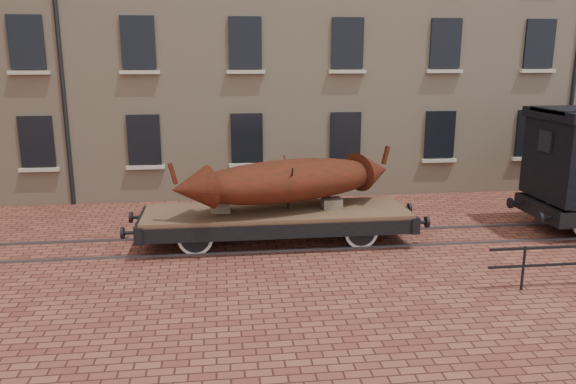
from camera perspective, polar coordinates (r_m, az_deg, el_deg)
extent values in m
plane|color=brown|center=(15.69, 6.06, -4.88)|extent=(90.00, 90.00, 0.00)
cube|color=#CAB18E|center=(25.40, 8.12, 18.09)|extent=(40.00, 10.00, 14.00)
cube|color=black|center=(20.55, -24.15, 4.71)|extent=(1.10, 0.12, 1.70)
cube|color=beige|center=(20.65, -23.95, 2.09)|extent=(1.30, 0.18, 0.12)
cube|color=black|center=(19.81, -14.41, 5.18)|extent=(1.10, 0.12, 1.70)
cube|color=beige|center=(19.90, -14.27, 2.45)|extent=(1.30, 0.18, 0.12)
cube|color=black|center=(19.67, -4.20, 5.52)|extent=(1.10, 0.12, 1.70)
cube|color=beige|center=(19.76, -4.15, 2.76)|extent=(1.30, 0.18, 0.12)
cube|color=black|center=(20.14, 5.84, 5.67)|extent=(1.10, 0.12, 1.70)
cube|color=beige|center=(20.23, 5.81, 2.98)|extent=(1.30, 0.18, 0.12)
cube|color=black|center=(21.19, 15.16, 5.66)|extent=(1.10, 0.12, 1.70)
cube|color=beige|center=(21.28, 15.06, 3.11)|extent=(1.30, 0.18, 0.12)
cube|color=black|center=(22.73, 23.40, 5.53)|extent=(1.10, 0.12, 1.70)
cube|color=beige|center=(22.82, 23.25, 3.15)|extent=(1.30, 0.18, 0.12)
cube|color=black|center=(20.37, -25.05, 13.63)|extent=(1.10, 0.12, 1.70)
cube|color=beige|center=(20.32, -24.83, 10.96)|extent=(1.30, 0.18, 0.12)
cube|color=black|center=(19.62, -14.97, 14.46)|extent=(1.10, 0.12, 1.70)
cube|color=beige|center=(19.56, -14.82, 11.69)|extent=(1.30, 0.18, 0.12)
cube|color=black|center=(19.48, -4.37, 14.88)|extent=(1.10, 0.12, 1.70)
cube|color=beige|center=(19.42, -4.31, 12.08)|extent=(1.30, 0.18, 0.12)
cube|color=black|center=(19.95, 6.07, 14.81)|extent=(1.10, 0.12, 1.70)
cube|color=beige|center=(19.90, 6.04, 12.08)|extent=(1.30, 0.18, 0.12)
cube|color=black|center=(21.01, 15.71, 14.33)|extent=(1.10, 0.12, 1.70)
cube|color=beige|center=(20.96, 15.61, 11.74)|extent=(1.30, 0.18, 0.12)
cube|color=black|center=(22.57, 24.18, 13.59)|extent=(1.10, 0.12, 1.70)
cube|color=beige|center=(22.52, 24.02, 11.17)|extent=(1.30, 0.18, 0.12)
cube|color=#59595E|center=(15.02, 6.68, -5.63)|extent=(30.00, 0.08, 0.06)
cube|color=#59595E|center=(16.35, 5.50, -3.99)|extent=(30.00, 0.08, 0.06)
cylinder|color=black|center=(13.25, 22.79, -7.15)|extent=(0.06, 0.06, 1.00)
cube|color=brown|center=(15.12, -1.14, -2.01)|extent=(7.06, 2.07, 0.11)
cube|color=black|center=(14.27, -0.74, -3.92)|extent=(7.06, 0.15, 0.42)
cube|color=black|center=(16.10, -1.49, -1.87)|extent=(7.06, 0.15, 0.42)
cube|color=black|center=(15.25, -14.47, -3.20)|extent=(0.21, 2.17, 0.42)
cylinder|color=black|center=(14.62, -15.84, -4.02)|extent=(0.33, 0.09, 0.09)
cylinder|color=black|center=(14.65, -16.46, -4.03)|extent=(0.08, 0.30, 0.30)
cylinder|color=black|center=(15.96, -15.10, -2.49)|extent=(0.33, 0.09, 0.09)
cylinder|color=black|center=(15.98, -15.67, -2.51)|extent=(0.08, 0.30, 0.30)
cube|color=black|center=(15.92, 11.62, -2.34)|extent=(0.21, 2.17, 0.42)
cylinder|color=black|center=(15.37, 13.38, -3.01)|extent=(0.33, 0.09, 0.09)
cylinder|color=black|center=(15.42, 13.94, -2.98)|extent=(0.08, 0.30, 0.30)
cylinder|color=black|center=(16.65, 11.71, -1.64)|extent=(0.33, 0.09, 0.09)
cylinder|color=black|center=(16.70, 12.24, -1.62)|extent=(0.08, 0.30, 0.30)
cylinder|color=black|center=(15.19, -9.31, -3.83)|extent=(0.09, 1.79, 0.09)
cylinder|color=silver|center=(14.50, -9.41, -4.67)|extent=(0.90, 0.07, 0.90)
cylinder|color=black|center=(14.50, -9.41, -4.67)|extent=(0.74, 0.09, 0.74)
cube|color=black|center=(14.33, -9.46, -3.96)|extent=(0.85, 0.08, 0.09)
cylinder|color=silver|center=(15.88, -9.21, -3.05)|extent=(0.90, 0.07, 0.90)
cylinder|color=black|center=(15.88, -9.21, -3.05)|extent=(0.74, 0.09, 0.74)
cube|color=black|center=(15.92, -9.23, -2.16)|extent=(0.85, 0.08, 0.09)
cylinder|color=black|center=(15.60, 6.81, -3.27)|extent=(0.09, 1.79, 0.09)
cylinder|color=silver|center=(14.94, 7.47, -4.06)|extent=(0.90, 0.07, 0.90)
cylinder|color=black|center=(14.94, 7.47, -4.06)|extent=(0.74, 0.09, 0.74)
cube|color=black|center=(14.77, 7.60, -3.36)|extent=(0.85, 0.08, 0.09)
cylinder|color=silver|center=(16.27, 6.22, -2.54)|extent=(0.90, 0.07, 0.90)
cylinder|color=black|center=(16.27, 6.22, -2.54)|extent=(0.74, 0.09, 0.74)
cube|color=black|center=(16.32, 6.15, -1.67)|extent=(0.85, 0.08, 0.09)
cube|color=black|center=(15.22, -1.14, -3.34)|extent=(3.77, 0.06, 0.06)
cube|color=#886D5A|center=(15.00, -6.88, -1.49)|extent=(0.52, 0.47, 0.26)
cube|color=#886D5A|center=(15.29, 4.48, -1.14)|extent=(0.52, 0.47, 0.26)
ellipsoid|color=#58170C|center=(14.95, 0.03, 1.16)|extent=(5.86, 3.37, 1.12)
cone|color=#58170C|center=(14.06, -9.83, 0.35)|extent=(1.24, 1.31, 1.06)
cube|color=#58170C|center=(13.87, -11.62, 1.85)|extent=(0.25, 0.18, 0.54)
cone|color=#58170C|center=(16.21, 8.58, 2.16)|extent=(1.24, 1.31, 1.06)
cube|color=#58170C|center=(16.38, 9.90, 3.70)|extent=(0.25, 0.18, 0.54)
cylinder|color=#322219|center=(14.54, 0.25, 0.28)|extent=(0.05, 0.96, 1.35)
cylinder|color=#322219|center=(15.42, -0.17, 1.05)|extent=(0.05, 0.96, 1.35)
cube|color=black|center=(17.59, 24.13, -1.64)|extent=(0.22, 2.37, 0.44)
cylinder|color=black|center=(16.72, 24.20, -2.40)|extent=(0.08, 0.32, 0.32)
cylinder|color=black|center=(18.03, 21.65, -1.05)|extent=(0.08, 0.32, 0.32)
cylinder|color=black|center=(18.23, 27.00, -2.14)|extent=(0.10, 1.88, 0.10)
cylinder|color=silver|center=(18.80, 25.80, -1.57)|extent=(0.95, 0.07, 0.95)
cylinder|color=black|center=(18.80, 25.80, -1.57)|extent=(0.78, 0.10, 0.78)
cube|color=black|center=(17.21, 24.71, 4.72)|extent=(0.08, 0.59, 0.59)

